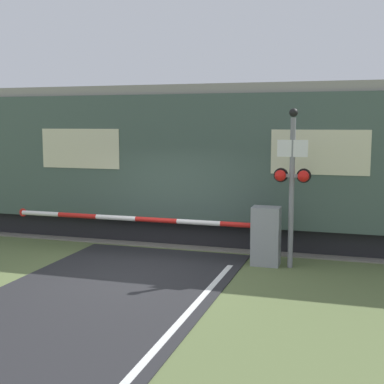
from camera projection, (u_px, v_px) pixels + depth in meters
name	position (u px, v px, depth m)	size (l,w,h in m)	color
ground_plane	(137.00, 272.00, 11.06)	(80.00, 80.00, 0.00)	#5B6B3D
track_bed	(191.00, 235.00, 14.62)	(36.00, 3.20, 0.13)	slate
train	(323.00, 164.00, 13.34)	(21.77, 2.91, 3.99)	black
crossing_barrier	(241.00, 233.00, 11.68)	(6.47, 0.44, 1.28)	gray
signal_post	(292.00, 178.00, 11.16)	(0.78, 0.26, 3.36)	gray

